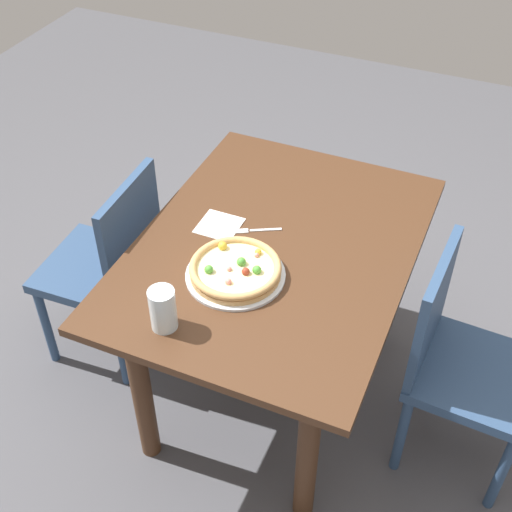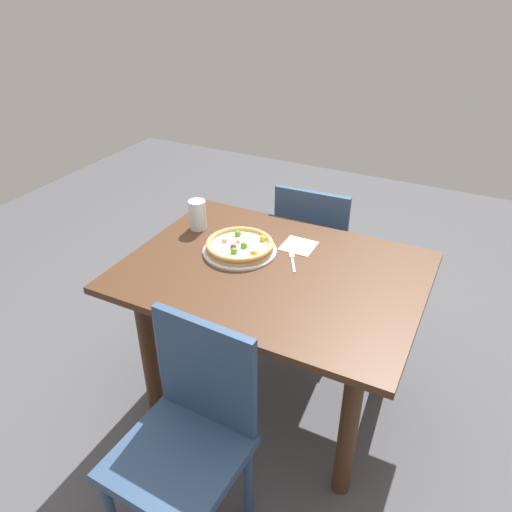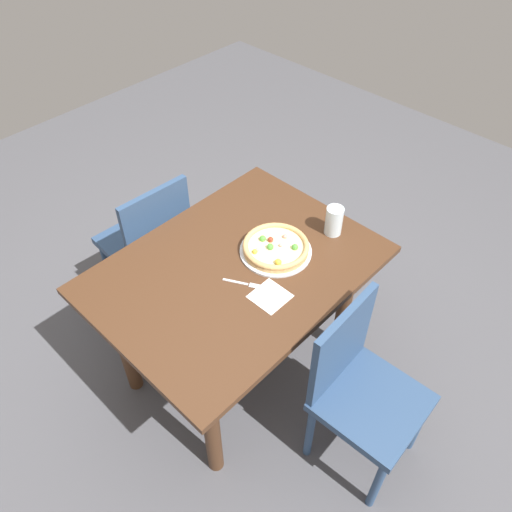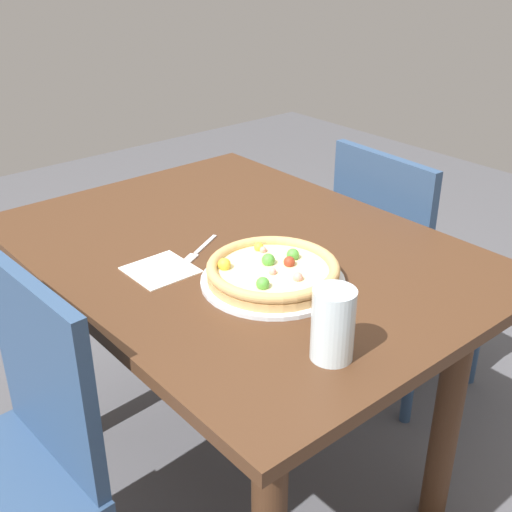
{
  "view_description": "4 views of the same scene",
  "coord_description": "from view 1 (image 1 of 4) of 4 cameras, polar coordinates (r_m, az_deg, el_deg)",
  "views": [
    {
      "loc": [
        -1.61,
        -0.62,
        2.23
      ],
      "look_at": [
        -0.09,
        0.03,
        0.76
      ],
      "focal_mm": 47.98,
      "sensor_mm": 36.0,
      "label": 1
    },
    {
      "loc": [
        0.69,
        -1.53,
        1.83
      ],
      "look_at": [
        -0.09,
        0.03,
        0.76
      ],
      "focal_mm": 34.55,
      "sensor_mm": 36.0,
      "label": 2
    },
    {
      "loc": [
        1.03,
        1.1,
        2.31
      ],
      "look_at": [
        -0.09,
        0.03,
        0.76
      ],
      "focal_mm": 35.63,
      "sensor_mm": 36.0,
      "label": 3
    },
    {
      "loc": [
        -1.12,
        0.9,
        1.44
      ],
      "look_at": [
        -0.09,
        0.03,
        0.76
      ],
      "focal_mm": 45.73,
      "sensor_mm": 36.0,
      "label": 4
    }
  ],
  "objects": [
    {
      "name": "ground_plane",
      "position": [
        2.82,
        1.34,
        -10.69
      ],
      "size": [
        6.0,
        6.0,
        0.0
      ],
      "primitive_type": "plane",
      "color": "#4C4C51"
    },
    {
      "name": "dining_table",
      "position": [
        2.36,
        1.58,
        -1.49
      ],
      "size": [
        1.2,
        0.89,
        0.74
      ],
      "color": "#472B19",
      "rests_on": "ground"
    },
    {
      "name": "chair_near",
      "position": [
        2.39,
        16.51,
        -8.27
      ],
      "size": [
        0.42,
        0.42,
        0.86
      ],
      "rotation": [
        0.0,
        0.0,
        3.09
      ],
      "color": "navy",
      "rests_on": "ground"
    },
    {
      "name": "chair_far",
      "position": [
        2.68,
        -12.08,
        -0.61
      ],
      "size": [
        0.42,
        0.42,
        0.86
      ],
      "rotation": [
        0.0,
        0.0,
        0.04
      ],
      "color": "navy",
      "rests_on": "ground"
    },
    {
      "name": "plate",
      "position": [
        2.17,
        -1.72,
        -1.59
      ],
      "size": [
        0.32,
        0.32,
        0.01
      ],
      "primitive_type": "cylinder",
      "color": "silver",
      "rests_on": "dining_table"
    },
    {
      "name": "pizza",
      "position": [
        2.15,
        -1.73,
        -1.09
      ],
      "size": [
        0.29,
        0.29,
        0.05
      ],
      "color": "tan",
      "rests_on": "plate"
    },
    {
      "name": "fork",
      "position": [
        2.34,
        -0.22,
        2.14
      ],
      "size": [
        0.09,
        0.15,
        0.0
      ],
      "rotation": [
        0.0,
        0.0,
        2.06
      ],
      "color": "silver",
      "rests_on": "dining_table"
    },
    {
      "name": "drinking_glass",
      "position": [
        1.99,
        -7.77,
        -4.41
      ],
      "size": [
        0.08,
        0.08,
        0.14
      ],
      "primitive_type": "cylinder",
      "color": "silver",
      "rests_on": "dining_table"
    },
    {
      "name": "napkin",
      "position": [
        2.36,
        -3.09,
        2.55
      ],
      "size": [
        0.14,
        0.14,
        0.0
      ],
      "primitive_type": "cube",
      "rotation": [
        0.0,
        0.0,
        0.0
      ],
      "color": "white",
      "rests_on": "dining_table"
    }
  ]
}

